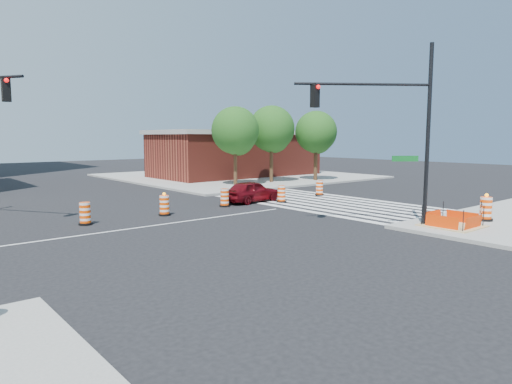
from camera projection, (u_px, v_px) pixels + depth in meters
ground at (162, 225)px, 20.66m from camera, size 120.00×120.00×0.00m
sidewalk_ne at (236, 176)px, 45.82m from camera, size 22.00×22.00×0.15m
crosswalk_east at (324, 202)px, 27.63m from camera, size 6.75×13.50×0.01m
lane_centerline at (162, 224)px, 20.66m from camera, size 14.00×0.12×0.01m
excavation_pit at (452, 224)px, 19.51m from camera, size 2.20×2.20×0.90m
brick_storefront at (236, 154)px, 45.56m from camera, size 16.50×8.50×4.60m
red_coupe at (252, 191)px, 27.75m from camera, size 4.02×1.98×1.32m
signal_pole_se at (392, 118)px, 19.10m from camera, size 4.86×3.42×7.69m
pit_drum at (486, 209)px, 20.72m from camera, size 0.64×0.64×1.26m
barricade at (481, 212)px, 20.02m from camera, size 0.74×0.37×0.94m
tree_north_c at (235, 133)px, 35.65m from camera, size 3.72×3.72×6.33m
tree_north_d at (272, 131)px, 38.46m from camera, size 3.88×3.88×6.59m
tree_north_e at (316, 134)px, 40.23m from camera, size 3.70×3.68×6.25m
median_drum_2 at (85, 214)px, 20.53m from camera, size 0.60×0.60×1.02m
median_drum_3 at (164, 206)px, 22.99m from camera, size 0.60×0.60×1.18m
median_drum_4 at (225, 198)px, 25.94m from camera, size 0.60×0.60×1.02m
median_drum_5 at (281, 195)px, 27.63m from camera, size 0.60×0.60×1.02m
median_drum_6 at (319, 188)px, 30.93m from camera, size 0.60×0.60×1.02m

